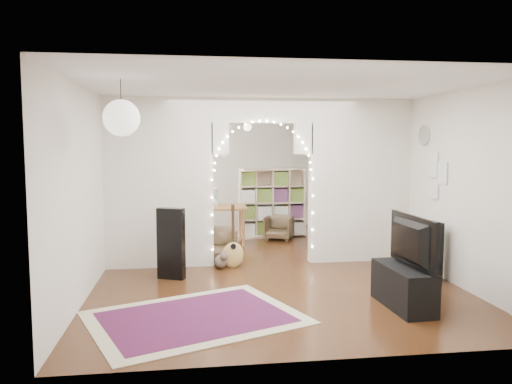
{
  "coord_description": "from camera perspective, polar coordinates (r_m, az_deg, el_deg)",
  "views": [
    {
      "loc": [
        -1.18,
        -8.01,
        1.98
      ],
      "look_at": [
        -0.06,
        0.3,
        1.16
      ],
      "focal_mm": 35.0,
      "sensor_mm": 36.0,
      "label": 1
    }
  ],
  "objects": [
    {
      "name": "area_rug",
      "position": [
        5.87,
        -6.97,
        -14.03
      ],
      "size": [
        2.75,
        2.43,
        0.02
      ],
      "primitive_type": "cube",
      "rotation": [
        0.0,
        0.0,
        0.38
      ],
      "color": "maroon",
      "rests_on": "floor"
    },
    {
      "name": "acoustic_guitar",
      "position": [
        7.96,
        -2.64,
        -6.03
      ],
      "size": [
        0.36,
        0.22,
        0.86
      ],
      "rotation": [
        0.0,
        0.0,
        -0.31
      ],
      "color": "tan",
      "rests_on": "floor"
    },
    {
      "name": "fairy_lights",
      "position": [
        7.98,
        0.83,
        2.53
      ],
      "size": [
        1.64,
        0.04,
        1.6
      ],
      "primitive_type": null,
      "color": "#FFEABF",
      "rests_on": "divider_wall"
    },
    {
      "name": "flower_vase",
      "position": [
        9.76,
        -4.68,
        -1.05
      ],
      "size": [
        0.18,
        0.18,
        0.19
      ],
      "primitive_type": "imported",
      "rotation": [
        0.0,
        0.0,
        0.0
      ],
      "color": "silver",
      "rests_on": "dining_table"
    },
    {
      "name": "ceiling_fan",
      "position": [
        10.09,
        -0.98,
        7.99
      ],
      "size": [
        1.1,
        1.1,
        0.3
      ],
      "primitive_type": null,
      "color": "gold",
      "rests_on": "ceiling"
    },
    {
      "name": "paper_lantern",
      "position": [
        5.67,
        -15.13,
        8.17
      ],
      "size": [
        0.4,
        0.4,
        0.4
      ],
      "primitive_type": "sphere",
      "color": "white",
      "rests_on": "ceiling"
    },
    {
      "name": "media_console",
      "position": [
        6.37,
        16.49,
        -10.37
      ],
      "size": [
        0.45,
        1.02,
        0.5
      ],
      "primitive_type": "cube",
      "rotation": [
        0.0,
        0.0,
        0.05
      ],
      "color": "black",
      "rests_on": "floor"
    },
    {
      "name": "window",
      "position": [
        9.91,
        -15.18,
        2.64
      ],
      "size": [
        0.04,
        1.2,
        1.4
      ],
      "primitive_type": "cube",
      "color": "white",
      "rests_on": "wall_left"
    },
    {
      "name": "bookcase",
      "position": [
        10.61,
        1.83,
        -1.19
      ],
      "size": [
        1.45,
        0.71,
        1.45
      ],
      "primitive_type": "cube",
      "rotation": [
        0.0,
        0.0,
        0.26
      ],
      "color": "beige",
      "rests_on": "floor"
    },
    {
      "name": "dining_table",
      "position": [
        9.78,
        -4.68,
        -2.04
      ],
      "size": [
        1.2,
        0.8,
        0.76
      ],
      "rotation": [
        0.0,
        0.0,
        0.0
      ],
      "color": "brown",
      "rests_on": "floor"
    },
    {
      "name": "floor",
      "position": [
        8.34,
        0.68,
        -8.12
      ],
      "size": [
        7.5,
        7.5,
        0.0
      ],
      "primitive_type": "plane",
      "color": "black",
      "rests_on": "ground"
    },
    {
      "name": "picture_frames",
      "position": [
        7.93,
        19.84,
        1.81
      ],
      "size": [
        0.02,
        0.5,
        0.7
      ],
      "primitive_type": null,
      "color": "white",
      "rests_on": "wall_right"
    },
    {
      "name": "wall_back",
      "position": [
        11.84,
        -1.97,
        2.55
      ],
      "size": [
        5.0,
        0.02,
        2.7
      ],
      "primitive_type": "cube",
      "color": "silver",
      "rests_on": "floor"
    },
    {
      "name": "tv",
      "position": [
        6.24,
        16.63,
        -5.42
      ],
      "size": [
        0.19,
        1.08,
        0.62
      ],
      "primitive_type": "imported",
      "rotation": [
        0.0,
        0.0,
        1.62
      ],
      "color": "black",
      "rests_on": "media_console"
    },
    {
      "name": "divider_wall",
      "position": [
        8.12,
        0.69,
        1.69
      ],
      "size": [
        5.0,
        0.2,
        2.7
      ],
      "color": "silver",
      "rests_on": "floor"
    },
    {
      "name": "floor_speaker",
      "position": [
        7.61,
        19.02,
        -6.48
      ],
      "size": [
        0.34,
        0.31,
        0.86
      ],
      "rotation": [
        0.0,
        0.0,
        0.04
      ],
      "color": "black",
      "rests_on": "floor"
    },
    {
      "name": "dining_chair_left",
      "position": [
        8.55,
        -4.16,
        -5.88
      ],
      "size": [
        0.65,
        0.67,
        0.56
      ],
      "primitive_type": "imported",
      "rotation": [
        0.0,
        0.0,
        -0.1
      ],
      "color": "#4A3925",
      "rests_on": "floor"
    },
    {
      "name": "ceiling",
      "position": [
        8.13,
        0.7,
        10.69
      ],
      "size": [
        5.0,
        7.5,
        0.02
      ],
      "primitive_type": "cube",
      "color": "white",
      "rests_on": "wall_back"
    },
    {
      "name": "tabby_cat",
      "position": [
        7.98,
        -4.02,
        -7.86
      ],
      "size": [
        0.28,
        0.45,
        0.3
      ],
      "rotation": [
        0.0,
        0.0,
        0.34
      ],
      "color": "brown",
      "rests_on": "floor"
    },
    {
      "name": "dining_chair_right",
      "position": [
        10.29,
        2.64,
        -4.08
      ],
      "size": [
        0.71,
        0.72,
        0.5
      ],
      "primitive_type": "imported",
      "rotation": [
        0.0,
        0.0,
        -0.42
      ],
      "color": "#4A3925",
      "rests_on": "floor"
    },
    {
      "name": "wall_front",
      "position": [
        4.47,
        7.73,
        -2.52
      ],
      "size": [
        5.0,
        0.02,
        2.7
      ],
      "primitive_type": "cube",
      "color": "silver",
      "rests_on": "floor"
    },
    {
      "name": "wall_left",
      "position": [
        8.14,
        -16.99,
        0.93
      ],
      "size": [
        0.02,
        7.5,
        2.7
      ],
      "primitive_type": "cube",
      "color": "silver",
      "rests_on": "floor"
    },
    {
      "name": "wall_right",
      "position": [
        8.84,
        16.94,
        1.28
      ],
      "size": [
        0.02,
        7.5,
        2.7
      ],
      "primitive_type": "cube",
      "color": "silver",
      "rests_on": "floor"
    },
    {
      "name": "wall_clock",
      "position": [
        8.27,
        18.7,
        6.15
      ],
      "size": [
        0.03,
        0.31,
        0.31
      ],
      "primitive_type": "cylinder",
      "rotation": [
        0.0,
        1.57,
        0.0
      ],
      "color": "white",
      "rests_on": "wall_right"
    },
    {
      "name": "guitar_case",
      "position": [
        7.4,
        -9.68,
        -5.83
      ],
      "size": [
        0.42,
        0.28,
        1.04
      ],
      "primitive_type": "cube",
      "rotation": [
        0.0,
        0.0,
        -0.41
      ],
      "color": "black",
      "rests_on": "floor"
    }
  ]
}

